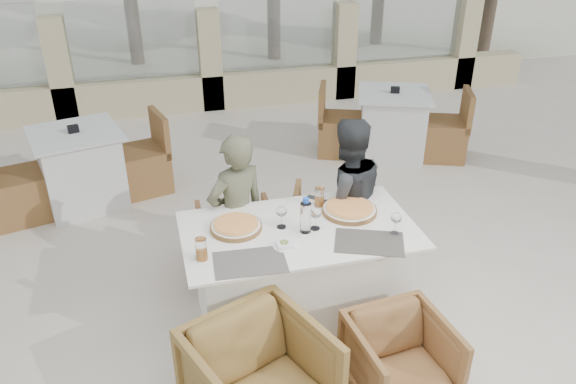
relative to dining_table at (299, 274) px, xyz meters
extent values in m
plane|color=beige|center=(0.03, -0.07, -0.39)|extent=(80.00, 80.00, 0.00)
cube|color=#F9F0CC|center=(0.03, 13.93, -0.38)|extent=(30.00, 16.00, 0.01)
cube|color=#615B53|center=(-0.40, -0.30, 0.39)|extent=(0.47, 0.33, 0.00)
cube|color=#514C45|center=(0.40, -0.28, 0.39)|extent=(0.53, 0.45, 0.00)
cylinder|color=orange|center=(-0.42, 0.11, 0.41)|extent=(0.43, 0.43, 0.05)
cylinder|color=orange|center=(0.41, 0.12, 0.41)|extent=(0.48, 0.48, 0.05)
cylinder|color=#C2E1FF|center=(0.03, -0.04, 0.51)|extent=(0.09, 0.09, 0.26)
cylinder|color=orange|center=(-0.69, -0.19, 0.46)|extent=(0.08, 0.08, 0.15)
cylinder|color=orange|center=(0.23, 0.28, 0.46)|extent=(0.08, 0.08, 0.14)
imported|color=brown|center=(-0.32, 0.70, -0.10)|extent=(0.62, 0.63, 0.56)
imported|color=olive|center=(0.47, 0.61, -0.07)|extent=(0.88, 0.89, 0.64)
imported|color=olive|center=(-0.47, -0.86, -0.05)|extent=(0.94, 0.95, 0.67)
imported|color=brown|center=(0.41, -0.86, -0.11)|extent=(0.64, 0.65, 0.54)
imported|color=#5C5D44|center=(-0.35, 0.46, 0.27)|extent=(0.56, 0.47, 1.32)
imported|color=#333537|center=(0.50, 0.43, 0.30)|extent=(0.69, 0.56, 1.36)
camera|label=1|loc=(-0.90, -3.13, 2.43)|focal=35.00mm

